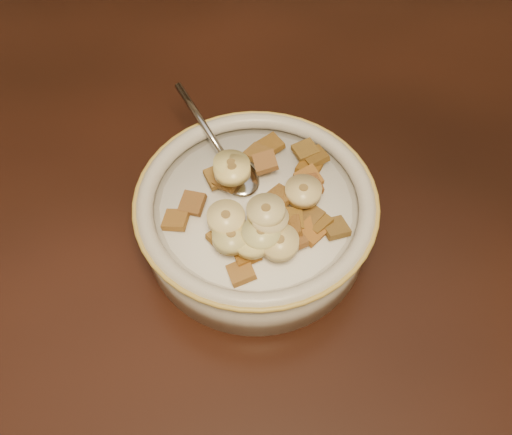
{
  "coord_description": "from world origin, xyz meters",
  "views": [
    {
      "loc": [
        0.1,
        -0.39,
        1.2
      ],
      "look_at": [
        0.11,
        -0.09,
        0.78
      ],
      "focal_mm": 40.0,
      "sensor_mm": 36.0,
      "label": 1
    }
  ],
  "objects_px": {
    "chair": "(108,45)",
    "cereal_bowl": "(256,221)",
    "table": "(145,176)",
    "spoon": "(237,177)"
  },
  "relations": [
    {
      "from": "spoon",
      "to": "chair",
      "type": "bearing_deg",
      "value": -95.92
    },
    {
      "from": "chair",
      "to": "cereal_bowl",
      "type": "bearing_deg",
      "value": -58.56
    },
    {
      "from": "chair",
      "to": "cereal_bowl",
      "type": "xyz_separation_m",
      "value": [
        0.26,
        -0.61,
        0.28
      ]
    },
    {
      "from": "table",
      "to": "cereal_bowl",
      "type": "height_order",
      "value": "cereal_bowl"
    },
    {
      "from": "table",
      "to": "spoon",
      "type": "xyz_separation_m",
      "value": [
        0.1,
        -0.07,
        0.07
      ]
    },
    {
      "from": "chair",
      "to": "spoon",
      "type": "bearing_deg",
      "value": -58.85
    },
    {
      "from": "table",
      "to": "chair",
      "type": "height_order",
      "value": "chair"
    },
    {
      "from": "table",
      "to": "spoon",
      "type": "height_order",
      "value": "spoon"
    },
    {
      "from": "chair",
      "to": "cereal_bowl",
      "type": "distance_m",
      "value": 0.72
    },
    {
      "from": "chair",
      "to": "spoon",
      "type": "xyz_separation_m",
      "value": [
        0.24,
        -0.59,
        0.31
      ]
    }
  ]
}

